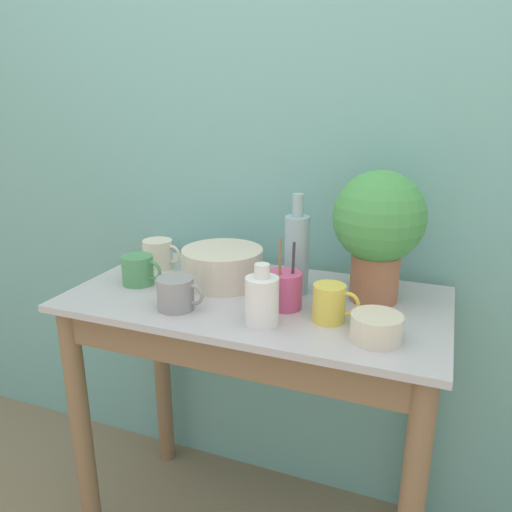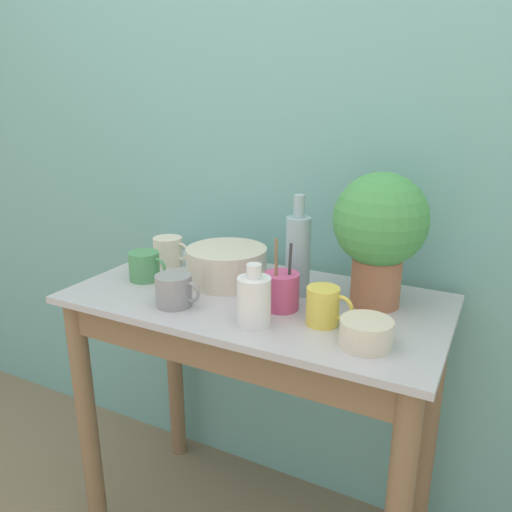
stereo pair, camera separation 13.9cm
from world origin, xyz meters
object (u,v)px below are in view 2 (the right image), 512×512
Objects in this scene: bowl_wash_large at (227,265)px; mug_cream at (169,251)px; bottle_tall at (298,254)px; bowl_small_cream at (366,333)px; bottle_short at (254,300)px; mug_green at (145,266)px; utensil_cup at (281,291)px; mug_yellow at (324,306)px; mug_grey at (174,290)px; potted_plant at (380,228)px.

bowl_wash_large is 0.27m from mug_cream.
bottle_tall reaches higher than bowl_small_cream.
mug_cream is (-0.49, 0.05, -0.07)m from bottle_tall.
bottle_short is 0.47m from mug_green.
bottle_tall is at bearing -5.60° from mug_cream.
utensil_cup is (0.00, -0.12, -0.07)m from bottle_tall.
mug_yellow is at bearing -22.41° from bowl_wash_large.
mug_grey reaches higher than bowl_small_cream.
mug_grey is (-0.26, -0.23, -0.08)m from bottle_tall.
bowl_small_cream is at bearing -79.99° from potted_plant.
potted_plant is 0.72m from mug_green.
mug_grey is 0.67× the size of utensil_cup.
mug_yellow is 0.14m from utensil_cup.
potted_plant is at bearing 100.01° from bowl_small_cream.
bottle_short is 0.79× the size of utensil_cup.
utensil_cup reaches higher than bowl_wash_large.
utensil_cup reaches higher than mug_yellow.
bottle_short is 0.25m from mug_grey.
mug_yellow is at bearing 153.24° from bowl_small_cream.
potted_plant reaches higher than mug_grey.
bowl_small_cream is at bearing -40.12° from bottle_tall.
bottle_tall reaches higher than mug_cream.
mug_yellow is at bearing -49.07° from bottle_tall.
bottle_tall is 2.24× the size of mug_green.
bottle_short is 0.12m from utensil_cup.
bottle_short reaches higher than bowl_small_cream.
bottle_tall is at bearing 85.97° from bottle_short.
potted_plant is 0.24m from bottle_tall.
mug_green is (-0.45, 0.13, -0.02)m from bottle_short.
bowl_small_cream is (0.28, 0.02, -0.03)m from bottle_short.
bottle_tall is 2.17× the size of mug_grey.
bottle_short reaches higher than mug_cream.
bottle_tall reaches higher than bottle_short.
bottle_short reaches higher than mug_yellow.
bowl_wash_large is 1.55× the size of bottle_short.
bottle_short is 1.19× the size of mug_grey.
mug_grey is at bearing -178.89° from bowl_small_cream.
mug_yellow is at bearing -114.16° from potted_plant.
bowl_small_cream is (0.53, 0.01, -0.01)m from mug_grey.
mug_yellow is (0.60, -0.05, 0.00)m from mug_green.
mug_green is at bearing -156.06° from bowl_wash_large.
mug_yellow reaches higher than mug_grey.
bottle_tall reaches higher than utensil_cup.
potted_plant reaches higher than utensil_cup.
mug_cream is at bearing 168.27° from bowl_wash_large.
bottle_short is 1.32× the size of mug_yellow.
mug_green is 0.65× the size of utensil_cup.
mug_yellow reaches higher than mug_cream.
utensil_cup is (-0.22, -0.14, -0.16)m from potted_plant.
bowl_wash_large is at bearing 81.89° from mug_grey.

